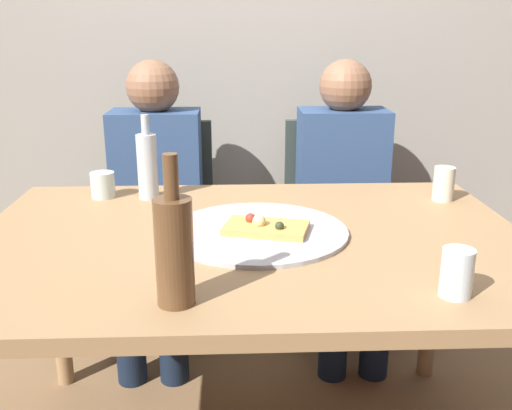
{
  "coord_description": "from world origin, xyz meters",
  "views": [
    {
      "loc": [
        -0.05,
        -1.45,
        1.3
      ],
      "look_at": [
        0.02,
        0.11,
        0.8
      ],
      "focal_mm": 40.2,
      "sensor_mm": 36.0,
      "label": 1
    }
  ],
  "objects_px": {
    "wine_bottle": "(147,165)",
    "pizza_slice_last": "(265,227)",
    "tumbler_near": "(103,185)",
    "wine_glass": "(444,184)",
    "pizza_tray": "(258,231)",
    "chair_right": "(337,212)",
    "tumbler_far": "(457,273)",
    "beer_bottle": "(174,248)",
    "chair_left": "(161,214)",
    "guest_in_sweater": "(155,196)",
    "dining_table": "(251,261)",
    "guest_in_beanie": "(345,194)"
  },
  "relations": [
    {
      "from": "pizza_tray",
      "to": "guest_in_beanie",
      "type": "bearing_deg",
      "value": 62.66
    },
    {
      "from": "beer_bottle",
      "to": "tumbler_near",
      "type": "bearing_deg",
      "value": 111.95
    },
    {
      "from": "pizza_slice_last",
      "to": "chair_left",
      "type": "xyz_separation_m",
      "value": [
        -0.4,
        0.92,
        -0.26
      ]
    },
    {
      "from": "wine_bottle",
      "to": "guest_in_beanie",
      "type": "distance_m",
      "value": 0.86
    },
    {
      "from": "wine_bottle",
      "to": "tumbler_far",
      "type": "height_order",
      "value": "wine_bottle"
    },
    {
      "from": "dining_table",
      "to": "wine_bottle",
      "type": "xyz_separation_m",
      "value": [
        -0.32,
        0.37,
        0.18
      ]
    },
    {
      "from": "wine_glass",
      "to": "chair_left",
      "type": "relative_size",
      "value": 0.12
    },
    {
      "from": "wine_bottle",
      "to": "guest_in_sweater",
      "type": "distance_m",
      "value": 0.46
    },
    {
      "from": "tumbler_near",
      "to": "guest_in_beanie",
      "type": "height_order",
      "value": "guest_in_beanie"
    },
    {
      "from": "wine_bottle",
      "to": "pizza_slice_last",
      "type": "bearing_deg",
      "value": -45.34
    },
    {
      "from": "pizza_slice_last",
      "to": "tumbler_far",
      "type": "relative_size",
      "value": 2.36
    },
    {
      "from": "pizza_tray",
      "to": "wine_bottle",
      "type": "distance_m",
      "value": 0.5
    },
    {
      "from": "pizza_tray",
      "to": "beer_bottle",
      "type": "bearing_deg",
      "value": -114.57
    },
    {
      "from": "chair_right",
      "to": "guest_in_sweater",
      "type": "distance_m",
      "value": 0.79
    },
    {
      "from": "pizza_tray",
      "to": "chair_left",
      "type": "xyz_separation_m",
      "value": [
        -0.38,
        0.9,
        -0.25
      ]
    },
    {
      "from": "dining_table",
      "to": "wine_glass",
      "type": "xyz_separation_m",
      "value": [
        0.63,
        0.3,
        0.13
      ]
    },
    {
      "from": "wine_glass",
      "to": "guest_in_sweater",
      "type": "bearing_deg",
      "value": 154.92
    },
    {
      "from": "wine_bottle",
      "to": "tumbler_near",
      "type": "distance_m",
      "value": 0.17
    },
    {
      "from": "tumbler_near",
      "to": "guest_in_sweater",
      "type": "relative_size",
      "value": 0.07
    },
    {
      "from": "wine_bottle",
      "to": "beer_bottle",
      "type": "height_order",
      "value": "beer_bottle"
    },
    {
      "from": "tumbler_near",
      "to": "pizza_slice_last",
      "type": "bearing_deg",
      "value": -36.57
    },
    {
      "from": "tumbler_near",
      "to": "guest_in_beanie",
      "type": "distance_m",
      "value": 0.97
    },
    {
      "from": "wine_glass",
      "to": "pizza_tray",
      "type": "bearing_deg",
      "value": -154.87
    },
    {
      "from": "tumbler_near",
      "to": "tumbler_far",
      "type": "bearing_deg",
      "value": -40.39
    },
    {
      "from": "dining_table",
      "to": "pizza_slice_last",
      "type": "relative_size",
      "value": 6.09
    },
    {
      "from": "wine_bottle",
      "to": "chair_right",
      "type": "relative_size",
      "value": 0.3
    },
    {
      "from": "pizza_slice_last",
      "to": "beer_bottle",
      "type": "distance_m",
      "value": 0.45
    },
    {
      "from": "dining_table",
      "to": "pizza_tray",
      "type": "xyz_separation_m",
      "value": [
        0.02,
        0.01,
        0.08
      ]
    },
    {
      "from": "tumbler_far",
      "to": "wine_bottle",
      "type": "bearing_deg",
      "value": 134.85
    },
    {
      "from": "dining_table",
      "to": "wine_glass",
      "type": "height_order",
      "value": "wine_glass"
    },
    {
      "from": "pizza_tray",
      "to": "beer_bottle",
      "type": "distance_m",
      "value": 0.46
    },
    {
      "from": "dining_table",
      "to": "pizza_slice_last",
      "type": "bearing_deg",
      "value": -0.02
    },
    {
      "from": "pizza_slice_last",
      "to": "beer_bottle",
      "type": "bearing_deg",
      "value": -117.82
    },
    {
      "from": "chair_right",
      "to": "pizza_tray",
      "type": "bearing_deg",
      "value": 66.72
    },
    {
      "from": "pizza_slice_last",
      "to": "dining_table",
      "type": "bearing_deg",
      "value": 179.98
    },
    {
      "from": "chair_right",
      "to": "tumbler_far",
      "type": "bearing_deg",
      "value": 90.4
    },
    {
      "from": "beer_bottle",
      "to": "guest_in_beanie",
      "type": "xyz_separation_m",
      "value": [
        0.57,
        1.15,
        -0.23
      ]
    },
    {
      "from": "pizza_tray",
      "to": "pizza_slice_last",
      "type": "bearing_deg",
      "value": -36.37
    },
    {
      "from": "guest_in_sweater",
      "to": "guest_in_beanie",
      "type": "relative_size",
      "value": 1.0
    },
    {
      "from": "pizza_slice_last",
      "to": "guest_in_sweater",
      "type": "bearing_deg",
      "value": 117.43
    },
    {
      "from": "dining_table",
      "to": "beer_bottle",
      "type": "bearing_deg",
      "value": -113.12
    },
    {
      "from": "tumbler_near",
      "to": "chair_left",
      "type": "height_order",
      "value": "chair_left"
    },
    {
      "from": "tumbler_near",
      "to": "wine_bottle",
      "type": "bearing_deg",
      "value": -5.5
    },
    {
      "from": "chair_left",
      "to": "pizza_tray",
      "type": "bearing_deg",
      "value": 112.68
    },
    {
      "from": "wine_glass",
      "to": "guest_in_sweater",
      "type": "xyz_separation_m",
      "value": [
        -0.99,
        0.46,
        -0.17
      ]
    },
    {
      "from": "tumbler_near",
      "to": "chair_right",
      "type": "bearing_deg",
      "value": 31.38
    },
    {
      "from": "pizza_tray",
      "to": "tumbler_near",
      "type": "relative_size",
      "value": 5.86
    },
    {
      "from": "pizza_tray",
      "to": "guest_in_sweater",
      "type": "bearing_deg",
      "value": 116.67
    },
    {
      "from": "beer_bottle",
      "to": "guest_in_beanie",
      "type": "distance_m",
      "value": 1.31
    },
    {
      "from": "pizza_tray",
      "to": "wine_bottle",
      "type": "bearing_deg",
      "value": 134.19
    }
  ]
}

